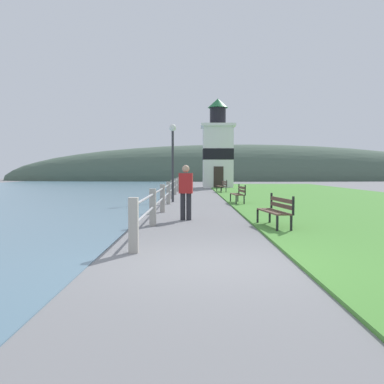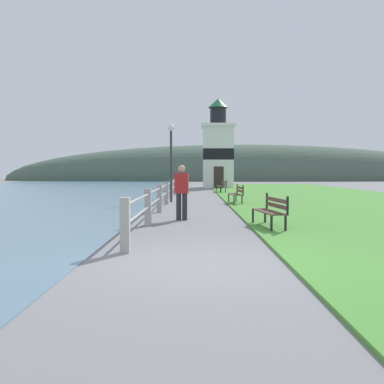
{
  "view_description": "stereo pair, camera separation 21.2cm",
  "coord_description": "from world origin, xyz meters",
  "px_view_note": "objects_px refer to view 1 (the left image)",
  "views": [
    {
      "loc": [
        -0.27,
        -7.21,
        1.59
      ],
      "look_at": [
        -0.21,
        18.87,
        0.3
      ],
      "focal_mm": 40.0,
      "sensor_mm": 36.0,
      "label": 1
    },
    {
      "loc": [
        -0.06,
        -7.21,
        1.59
      ],
      "look_at": [
        -0.21,
        18.87,
        0.3
      ],
      "focal_mm": 40.0,
      "sensor_mm": 36.0,
      "label": 2
    }
  ],
  "objects_px": {
    "park_bench_far": "(221,185)",
    "lamp_post": "(172,148)",
    "lighthouse": "(217,151)",
    "person_strolling": "(185,190)",
    "park_bench_near": "(275,209)",
    "park_bench_midway": "(238,193)"
  },
  "relations": [
    {
      "from": "park_bench_near",
      "to": "person_strolling",
      "type": "distance_m",
      "value": 3.25
    },
    {
      "from": "park_bench_midway",
      "to": "lamp_post",
      "type": "bearing_deg",
      "value": -26.99
    },
    {
      "from": "park_bench_near",
      "to": "lighthouse",
      "type": "height_order",
      "value": "lighthouse"
    },
    {
      "from": "park_bench_midway",
      "to": "lighthouse",
      "type": "xyz_separation_m",
      "value": [
        0.19,
        20.22,
        2.98
      ]
    },
    {
      "from": "park_bench_midway",
      "to": "park_bench_far",
      "type": "relative_size",
      "value": 0.96
    },
    {
      "from": "person_strolling",
      "to": "lamp_post",
      "type": "relative_size",
      "value": 0.45
    },
    {
      "from": "park_bench_near",
      "to": "park_bench_midway",
      "type": "xyz_separation_m",
      "value": [
        -0.08,
        8.7,
        -0.0
      ]
    },
    {
      "from": "park_bench_midway",
      "to": "person_strolling",
      "type": "bearing_deg",
      "value": 65.97
    },
    {
      "from": "park_bench_far",
      "to": "person_strolling",
      "type": "distance_m",
      "value": 17.7
    },
    {
      "from": "park_bench_near",
      "to": "lamp_post",
      "type": "bearing_deg",
      "value": -79.46
    },
    {
      "from": "park_bench_far",
      "to": "lighthouse",
      "type": "height_order",
      "value": "lighthouse"
    },
    {
      "from": "person_strolling",
      "to": "lamp_post",
      "type": "xyz_separation_m",
      "value": [
        -0.78,
        8.07,
        1.78
      ]
    },
    {
      "from": "park_bench_far",
      "to": "lamp_post",
      "type": "relative_size",
      "value": 0.45
    },
    {
      "from": "park_bench_midway",
      "to": "lighthouse",
      "type": "relative_size",
      "value": 0.2
    },
    {
      "from": "park_bench_far",
      "to": "person_strolling",
      "type": "xyz_separation_m",
      "value": [
        -2.43,
        -17.53,
        0.42
      ]
    },
    {
      "from": "park_bench_midway",
      "to": "park_bench_far",
      "type": "xyz_separation_m",
      "value": [
        -0.02,
        10.83,
        0.0
      ]
    },
    {
      "from": "lamp_post",
      "to": "lighthouse",
      "type": "bearing_deg",
      "value": 79.72
    },
    {
      "from": "park_bench_far",
      "to": "lamp_post",
      "type": "xyz_separation_m",
      "value": [
        -3.21,
        -9.45,
        2.2
      ]
    },
    {
      "from": "park_bench_midway",
      "to": "park_bench_near",
      "type": "bearing_deg",
      "value": 86.54
    },
    {
      "from": "park_bench_midway",
      "to": "lamp_post",
      "type": "distance_m",
      "value": 4.14
    },
    {
      "from": "park_bench_near",
      "to": "park_bench_midway",
      "type": "height_order",
      "value": "same"
    },
    {
      "from": "park_bench_near",
      "to": "lamp_post",
      "type": "relative_size",
      "value": 0.47
    }
  ]
}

